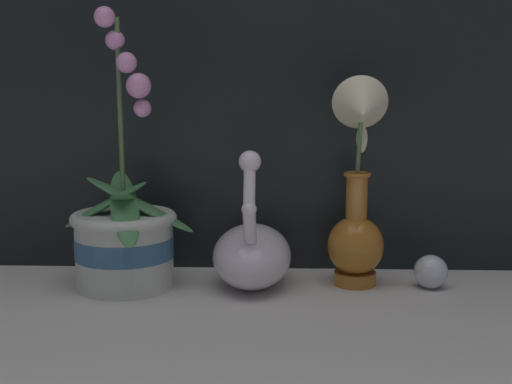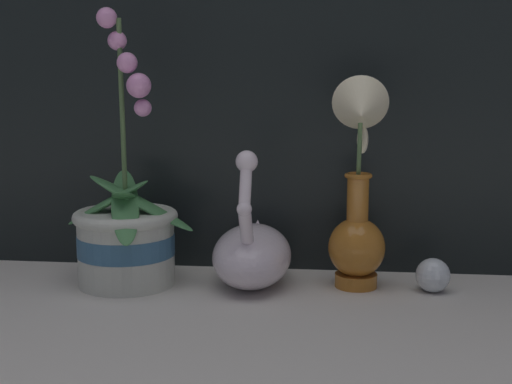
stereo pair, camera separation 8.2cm
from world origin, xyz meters
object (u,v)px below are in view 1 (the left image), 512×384
object	(u,v)px
orchid_potted_plant	(124,236)
swan_figurine	(252,252)
glass_sphere	(431,272)
blue_vase	(357,204)

from	to	relation	value
orchid_potted_plant	swan_figurine	distance (m)	0.21
orchid_potted_plant	glass_sphere	xyz separation A→B (m)	(0.50, 0.01, -0.06)
orchid_potted_plant	glass_sphere	size ratio (longest dim) A/B	8.14
swan_figurine	blue_vase	xyz separation A→B (m)	(0.17, -0.00, 0.08)
orchid_potted_plant	blue_vase	world-z (taller)	orchid_potted_plant
swan_figurine	glass_sphere	world-z (taller)	swan_figurine
orchid_potted_plant	blue_vase	size ratio (longest dim) A/B	1.30
swan_figurine	glass_sphere	size ratio (longest dim) A/B	4.20
blue_vase	glass_sphere	distance (m)	0.16
blue_vase	glass_sphere	world-z (taller)	blue_vase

